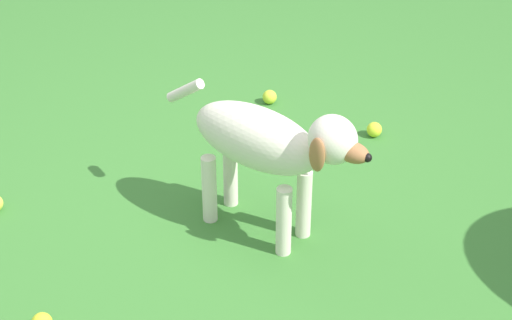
{
  "coord_description": "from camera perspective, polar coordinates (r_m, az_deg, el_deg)",
  "views": [
    {
      "loc": [
        -1.92,
        1.5,
        1.86
      ],
      "look_at": [
        -0.13,
        -0.14,
        0.29
      ],
      "focal_mm": 57.92,
      "sensor_mm": 36.0,
      "label": 1
    }
  ],
  "objects": [
    {
      "name": "tennis_ball_3",
      "position": [
        3.61,
        8.21,
        2.07
      ],
      "size": [
        0.07,
        0.07,
        0.07
      ],
      "primitive_type": "sphere",
      "color": "#D1E42E",
      "rests_on": "ground"
    },
    {
      "name": "ground",
      "position": [
        3.06,
        -3.55,
        -4.6
      ],
      "size": [
        14.0,
        14.0,
        0.0
      ],
      "primitive_type": "plane",
      "color": "#38722D"
    },
    {
      "name": "tennis_ball_2",
      "position": [
        3.83,
        0.95,
        4.37
      ],
      "size": [
        0.07,
        0.07,
        0.07
      ],
      "primitive_type": "sphere",
      "color": "#CAE034",
      "rests_on": "ground"
    },
    {
      "name": "dog",
      "position": [
        2.82,
        0.81,
        1.1
      ],
      "size": [
        0.83,
        0.3,
        0.57
      ],
      "rotation": [
        0.0,
        0.0,
        3.34
      ],
      "color": "silver",
      "rests_on": "ground"
    }
  ]
}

